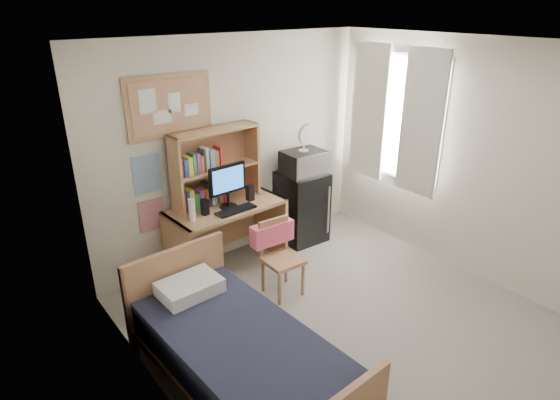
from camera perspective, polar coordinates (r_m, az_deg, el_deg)
floor at (r=4.70m, az=9.73°, el=-15.66°), size 3.60×4.20×0.02m
ceiling at (r=3.70m, az=12.56°, el=17.82°), size 3.60×4.20×0.02m
wall_back at (r=5.52m, az=-5.50°, el=6.09°), size 3.60×0.04×2.60m
wall_left at (r=3.04m, az=-12.59°, el=-9.46°), size 0.04×4.20×2.60m
wall_right at (r=5.44m, az=23.75°, el=3.91°), size 0.04×4.20×2.60m
window_unit at (r=5.95m, az=13.89°, el=9.75°), size 0.10×1.40×1.70m
curtain_left at (r=5.69m, az=16.84°, el=8.85°), size 0.04×0.55×1.70m
curtain_right at (r=6.17m, az=10.80°, el=10.48°), size 0.04×0.55×1.70m
bulletin_board at (r=5.00m, az=-13.34°, el=11.11°), size 0.94×0.03×0.64m
poster_wave at (r=5.06m, az=-15.94°, el=3.07°), size 0.30×0.01×0.42m
poster_japan at (r=5.23m, az=-15.39°, el=-1.76°), size 0.28×0.01×0.36m
desk at (r=5.41m, az=-6.46°, el=-4.59°), size 1.32×0.71×0.81m
desk_chair at (r=4.94m, az=0.35°, el=-7.26°), size 0.43×0.43×0.82m
mini_fridge at (r=6.04m, az=2.64°, el=-0.80°), size 0.57×0.57×0.92m
bed at (r=3.93m, az=-4.70°, el=-19.20°), size 1.06×1.99×0.54m
hutch at (r=5.20m, az=-7.80°, el=4.09°), size 1.04×0.31×0.84m
monitor at (r=5.10m, az=-6.40°, el=1.60°), size 0.45×0.06×0.48m
keyboard at (r=5.08m, az=-5.39°, el=-1.23°), size 0.47×0.17×0.02m
speaker_left at (r=5.01m, az=-9.14°, el=-0.87°), size 0.07×0.07×0.17m
speaker_right at (r=5.32m, az=-3.67°, el=0.88°), size 0.08×0.08×0.18m
water_bottle at (r=4.88m, az=-10.70°, el=-1.19°), size 0.07×0.07×0.24m
hoodie at (r=4.97m, az=-0.99°, el=-4.05°), size 0.49×0.17×0.23m
microwave at (r=5.81m, az=2.87°, el=4.60°), size 0.52×0.41×0.29m
desk_fan at (r=5.72m, az=2.93°, el=7.45°), size 0.26×0.26×0.31m
pillow at (r=4.24m, az=-10.94°, el=-10.39°), size 0.54×0.39×0.13m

